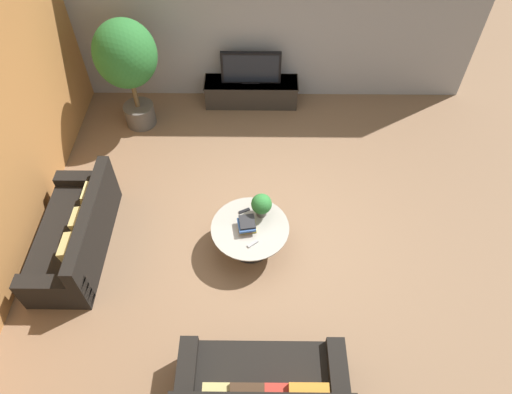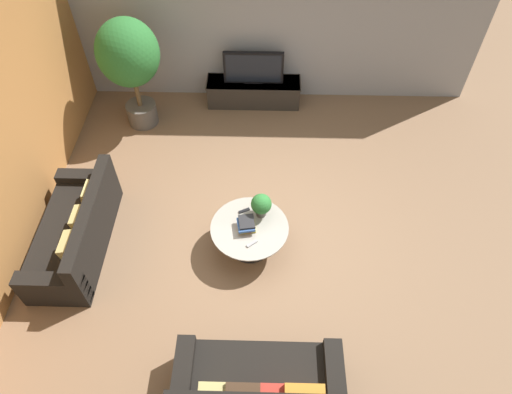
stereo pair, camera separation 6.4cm
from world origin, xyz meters
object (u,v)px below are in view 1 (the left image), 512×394
at_px(television, 251,68).
at_px(potted_plant_tabletop, 262,205).
at_px(coffee_table, 250,233).
at_px(media_console, 251,92).
at_px(couch_by_wall, 76,235).
at_px(potted_palm_tall, 127,60).
at_px(couch_near_entry, 262,388).

distance_m(television, potted_plant_tabletop, 3.00).
xyz_separation_m(coffee_table, potted_plant_tabletop, (0.15, 0.23, 0.34)).
relative_size(media_console, couch_by_wall, 0.88).
xyz_separation_m(television, coffee_table, (0.04, -3.22, -0.44)).
relative_size(media_console, potted_palm_tall, 0.88).
bearing_deg(potted_palm_tall, television, 17.04).
bearing_deg(coffee_table, potted_plant_tabletop, 56.13).
xyz_separation_m(couch_by_wall, potted_palm_tall, (0.39, 2.66, 1.00)).
xyz_separation_m(television, potted_palm_tall, (-1.94, -0.60, 0.53)).
distance_m(couch_near_entry, potted_palm_tall, 5.22).
height_order(coffee_table, potted_plant_tabletop, potted_plant_tabletop).
bearing_deg(television, potted_palm_tall, -162.96).
height_order(couch_near_entry, potted_plant_tabletop, couch_near_entry).
relative_size(couch_near_entry, potted_palm_tall, 0.94).
bearing_deg(media_console, coffee_table, -89.31).
bearing_deg(couch_near_entry, media_console, -87.74).
relative_size(couch_near_entry, potted_plant_tabletop, 5.04).
height_order(media_console, couch_by_wall, couch_by_wall).
bearing_deg(potted_palm_tall, couch_by_wall, -98.36).
height_order(coffee_table, couch_near_entry, couch_near_entry).
distance_m(coffee_table, potted_palm_tall, 3.43).
distance_m(media_console, potted_palm_tall, 2.28).
height_order(couch_by_wall, potted_palm_tall, potted_palm_tall).
height_order(television, potted_palm_tall, potted_palm_tall).
distance_m(television, couch_near_entry, 5.27).
bearing_deg(television, couch_by_wall, -125.64).
distance_m(couch_by_wall, couch_near_entry, 3.23).
xyz_separation_m(coffee_table, potted_palm_tall, (-1.98, 2.63, 0.97)).
height_order(media_console, couch_near_entry, couch_near_entry).
bearing_deg(potted_plant_tabletop, couch_near_entry, -89.58).
xyz_separation_m(couch_by_wall, couch_near_entry, (2.54, -2.00, 0.00)).
distance_m(couch_by_wall, potted_plant_tabletop, 2.56).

